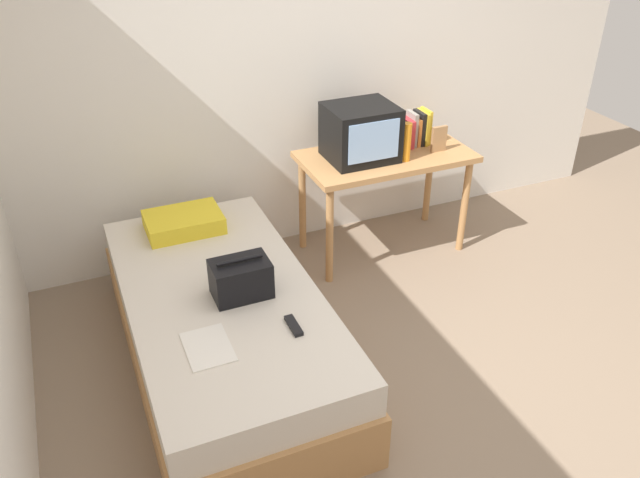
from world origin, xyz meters
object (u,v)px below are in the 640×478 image
Objects in this scene: tv at (361,133)px; picture_frame at (439,139)px; desk at (385,167)px; book_row at (415,129)px; water_bottle at (406,142)px; handbag at (241,279)px; bed at (224,329)px; remote_dark at (294,326)px; magazine at (208,347)px; pillow at (184,222)px.

tv is 2.48× the size of picture_frame.
tv is at bearing 176.59° from desk.
water_bottle is at bearing -132.00° from book_row.
bed is at bearing 140.98° from handbag.
remote_dark is (-1.40, -1.28, -0.33)m from book_row.
handbag is 0.45m from magazine.
desk reaches higher than remote_dark.
water_bottle reaches higher than handbag.
picture_frame reaches higher than desk.
tv is at bearing 38.02° from handbag.
tv is 0.56m from picture_frame.
tv is 1.87m from magazine.
desk is 3.87× the size of handbag.
book_row reaches higher than pillow.
water_bottle is (0.26, -0.15, -0.05)m from tv.
book_row is 2.25m from magazine.
handbag is (-1.64, -0.75, -0.22)m from picture_frame.
water_bottle is 0.57× the size of pillow.
book_row is at bearing 42.50° from remote_dark.
bed is 0.38m from handbag.
desk is at bearing -3.41° from tv.
tv is at bearing -171.62° from book_row.
bed is at bearing -158.75° from picture_frame.
book_row is (0.20, 0.22, -0.02)m from water_bottle.
picture_frame is at bearing -15.22° from desk.
desk is at bearing 29.02° from bed.
remote_dark reaches higher than bed.
handbag is 1.92× the size of remote_dark.
water_bottle is at bearing 41.50° from remote_dark.
desk is 0.34m from book_row.
pillow is (-0.03, 0.71, 0.31)m from bed.
remote_dark is (-1.21, -1.07, -0.35)m from water_bottle.
desk is 6.53× the size of picture_frame.
bed is 6.90× the size of magazine.
picture_frame is at bearing 36.79° from remote_dark.
book_row is 0.19m from picture_frame.
remote_dark reaches higher than magazine.
bed is at bearing 119.49° from remote_dark.
picture_frame reaches higher than pillow.
magazine is (-0.15, -1.13, -0.05)m from pillow.
desk is 2.55× the size of pillow.
handbag is (-1.55, -0.93, -0.24)m from book_row.
desk is 4.81× the size of book_row.
book_row is 0.80× the size of handbag.
handbag reaches higher than pillow.
remote_dark is (0.28, -1.15, -0.04)m from pillow.
handbag is at bearing -152.49° from water_bottle.
desk is 0.40m from picture_frame.
book_row is 0.53× the size of pillow.
tv is 1.70× the size of water_bottle.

